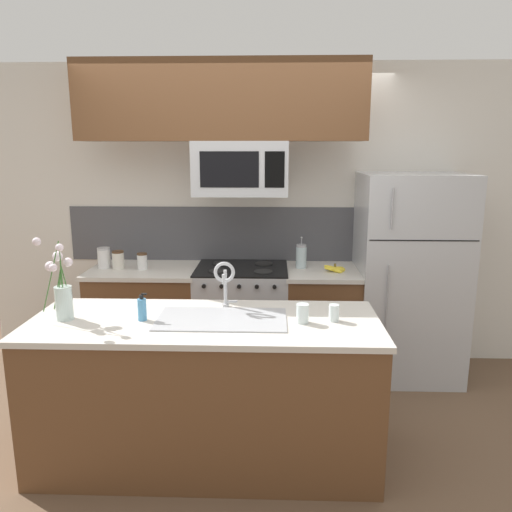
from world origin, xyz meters
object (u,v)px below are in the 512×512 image
stove_range (242,320)px  flower_vase (62,293)px  drinking_glass (303,313)px  dish_soap_bottle (142,309)px  storage_jar_medium (118,260)px  banana_bunch (335,269)px  refrigerator (408,277)px  spare_glass (334,313)px  microwave (241,168)px  sink_faucet (225,278)px  french_press (301,256)px  storage_jar_tall (104,258)px  storage_jar_short (142,261)px

stove_range → flower_vase: 1.71m
drinking_glass → dish_soap_bottle: bearing=179.3°
storage_jar_medium → banana_bunch: storage_jar_medium is taller
banana_bunch → dish_soap_bottle: (-1.27, -1.21, 0.05)m
stove_range → refrigerator: (1.38, 0.02, 0.39)m
stove_range → drinking_glass: drinking_glass is taller
spare_glass → storage_jar_medium: bearing=143.4°
stove_range → microwave: size_ratio=1.25×
sink_faucet → flower_vase: bearing=-166.4°
refrigerator → french_press: 0.90m
drinking_glass → flower_vase: (-1.40, 0.01, 0.10)m
stove_range → flower_vase: flower_vase is taller
flower_vase → dish_soap_bottle: bearing=-0.4°
stove_range → dish_soap_bottle: size_ratio=5.64×
stove_range → storage_jar_tall: 1.27m
stove_range → flower_vase: size_ratio=1.85×
refrigerator → storage_jar_tall: refrigerator is taller
stove_range → banana_bunch: banana_bunch is taller
drinking_glass → storage_jar_medium: bearing=139.2°
banana_bunch → dish_soap_bottle: 1.76m
microwave → spare_glass: size_ratio=7.53×
sink_faucet → spare_glass: 0.70m
sink_faucet → storage_jar_short: bearing=127.9°
refrigerator → storage_jar_tall: 2.54m
storage_jar_short → drinking_glass: size_ratio=1.21×
french_press → drinking_glass: french_press is taller
banana_bunch → french_press: bearing=156.0°
stove_range → french_press: (0.50, 0.06, 0.55)m
storage_jar_short → spare_glass: 1.88m
dish_soap_bottle → spare_glass: bearing=1.3°
stove_range → spare_glass: 1.48m
storage_jar_short → storage_jar_tall: bearing=173.3°
microwave → sink_faucet: microwave is taller
drinking_glass → refrigerator: bearing=53.9°
french_press → flower_vase: flower_vase is taller
stove_range → french_press: bearing=6.9°
storage_jar_short → spare_glass: (1.44, -1.21, -0.02)m
storage_jar_medium → spare_glass: (1.65, -1.22, -0.03)m
refrigerator → sink_faucet: refrigerator is taller
refrigerator → storage_jar_short: (-2.21, -0.06, 0.13)m
sink_faucet → refrigerator: bearing=36.8°
storage_jar_medium → microwave: bearing=0.3°
french_press → storage_jar_short: bearing=-175.8°
storage_jar_tall → storage_jar_short: storage_jar_tall is taller
storage_jar_medium → sink_faucet: sink_faucet is taller
french_press → spare_glass: 1.31m
stove_range → banana_bunch: size_ratio=4.87×
microwave → dish_soap_bottle: size_ratio=4.51×
stove_range → spare_glass: (0.62, -1.25, 0.50)m
storage_jar_tall → flower_vase: size_ratio=0.34×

